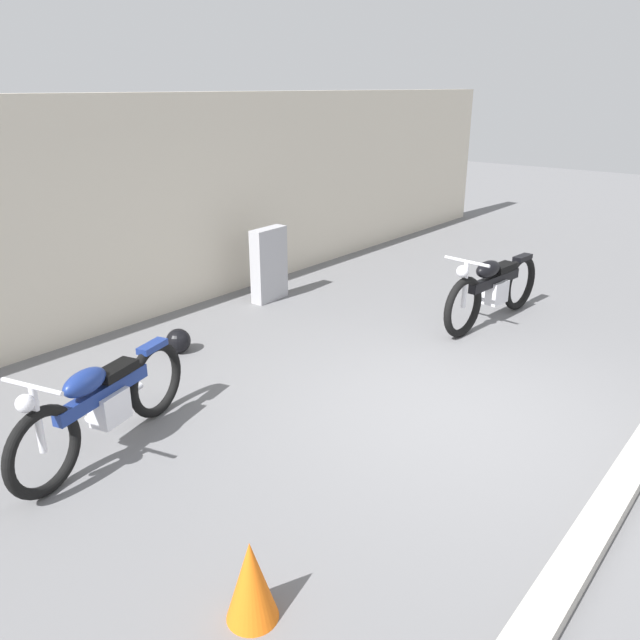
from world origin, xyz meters
The scene contains 8 objects.
ground_plane centered at (0.00, 0.00, 0.00)m, with size 40.00×40.00×0.00m, color slate.
building_wall centered at (0.00, 4.60, 1.47)m, with size 18.00×0.30×2.93m, color beige.
curb_strip centered at (0.00, -1.67, 0.06)m, with size 18.00×0.24×0.12m, color #B7B2A8.
stone_marker centered at (1.42, 3.75, 0.54)m, with size 0.61×0.20×1.08m, color #9E9EA3.
helmet centered at (-0.70, 3.23, 0.15)m, with size 0.29×0.29×0.29m, color black.
traffic_cone centered at (-2.98, -0.30, 0.28)m, with size 0.32×0.32×0.55m, color orange.
motorcycle_black centered at (2.62, 0.79, 0.48)m, with size 2.24×0.63×1.01m.
motorcycle_blue centered at (-2.47, 2.00, 0.46)m, with size 2.06×0.80×0.95m.
Camera 1 is at (-4.97, -2.45, 3.01)m, focal length 35.07 mm.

